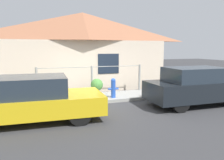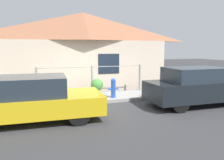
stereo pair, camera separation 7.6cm
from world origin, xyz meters
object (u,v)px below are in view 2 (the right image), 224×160
at_px(fire_hydrant, 113,88).
at_px(potted_plant_by_fence, 32,92).
at_px(potted_plant_corner, 159,86).
at_px(car_right, 197,86).
at_px(car_left, 31,99).
at_px(potted_plant_near_hydrant, 97,85).

distance_m(fire_hydrant, potted_plant_by_fence, 3.41).
height_order(potted_plant_by_fence, potted_plant_corner, potted_plant_corner).
height_order(car_right, potted_plant_corner, car_right).
bearing_deg(car_left, potted_plant_corner, 23.68).
bearing_deg(car_right, potted_plant_corner, 100.05).
bearing_deg(fire_hydrant, potted_plant_corner, 13.07).
distance_m(fire_hydrant, potted_plant_near_hydrant, 1.07).
bearing_deg(car_left, potted_plant_near_hydrant, 46.01).
distance_m(car_left, potted_plant_corner, 6.14).
distance_m(car_left, fire_hydrant, 3.61).
bearing_deg(potted_plant_corner, potted_plant_by_fence, 176.33).
distance_m(car_right, potted_plant_by_fence, 6.68).
relative_size(car_right, fire_hydrant, 4.90).
distance_m(potted_plant_near_hydrant, potted_plant_corner, 2.99).
bearing_deg(potted_plant_by_fence, potted_plant_corner, -3.67).
relative_size(potted_plant_near_hydrant, potted_plant_by_fence, 1.45).
bearing_deg(potted_plant_by_fence, car_left, -88.49).
distance_m(car_right, potted_plant_corner, 2.30).
height_order(fire_hydrant, potted_plant_near_hydrant, fire_hydrant).
bearing_deg(car_right, car_left, -179.23).
relative_size(potted_plant_by_fence, potted_plant_corner, 0.97).
height_order(potted_plant_near_hydrant, potted_plant_by_fence, potted_plant_near_hydrant).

